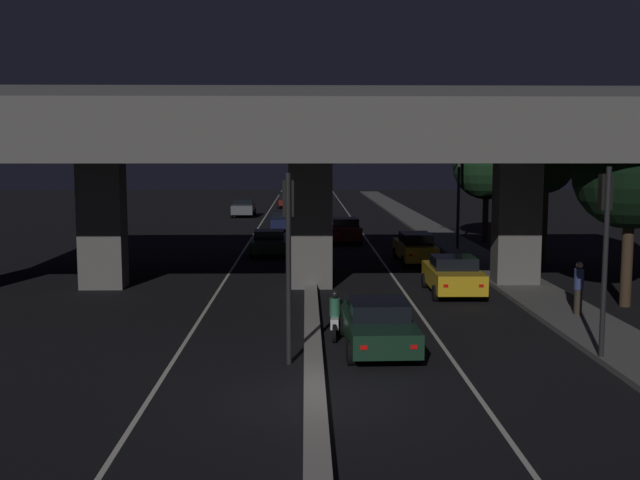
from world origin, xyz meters
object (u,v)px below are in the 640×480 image
(street_lamp, at_px, (453,178))
(car_taxi_yellow_second, at_px, (453,275))
(traffic_light_left_of_median, at_px, (288,235))
(car_dark_green_lead_oncoming, at_px, (269,242))
(car_grey_third_oncoming, at_px, (243,208))
(motorcycle_white_filtering_near, at_px, (335,317))
(pedestrian_on_sidewalk, at_px, (579,288))
(car_dark_blue_second_oncoming, at_px, (283,220))
(car_dark_red_fourth_oncoming, at_px, (287,200))
(car_taxi_yellow_third, at_px, (415,247))
(car_dark_red_fourth, at_px, (344,230))
(traffic_light_right_of_median, at_px, (605,230))
(car_dark_green_lead, at_px, (377,324))

(street_lamp, bearing_deg, car_taxi_yellow_second, -100.84)
(traffic_light_left_of_median, height_order, car_dark_green_lead_oncoming, traffic_light_left_of_median)
(car_taxi_yellow_second, relative_size, car_grey_third_oncoming, 1.09)
(motorcycle_white_filtering_near, height_order, pedestrian_on_sidewalk, pedestrian_on_sidewalk)
(car_grey_third_oncoming, relative_size, pedestrian_on_sidewalk, 2.20)
(car_dark_blue_second_oncoming, height_order, car_dark_red_fourth_oncoming, car_dark_red_fourth_oncoming)
(car_taxi_yellow_second, height_order, car_taxi_yellow_third, car_taxi_yellow_third)
(car_taxi_yellow_third, distance_m, car_dark_red_fourth_oncoming, 40.09)
(car_dark_red_fourth_oncoming, xyz_separation_m, motorcycle_white_filtering_near, (2.83, -54.98, -0.22))
(car_dark_blue_second_oncoming, distance_m, car_grey_third_oncoming, 12.51)
(traffic_light_left_of_median, xyz_separation_m, car_dark_red_fourth, (2.87, 27.28, -2.66))
(traffic_light_right_of_median, bearing_deg, pedestrian_on_sidewalk, 76.00)
(car_grey_third_oncoming, relative_size, motorcycle_white_filtering_near, 2.07)
(car_grey_third_oncoming, bearing_deg, car_dark_green_lead, 9.57)
(motorcycle_white_filtering_near, bearing_deg, car_dark_green_lead, -138.14)
(traffic_light_left_of_median, height_order, car_taxi_yellow_second, traffic_light_left_of_median)
(street_lamp, distance_m, car_taxi_yellow_second, 13.83)
(car_dark_blue_second_oncoming, height_order, pedestrian_on_sidewalk, pedestrian_on_sidewalk)
(traffic_light_left_of_median, distance_m, car_grey_third_oncoming, 47.05)
(car_dark_green_lead, bearing_deg, car_dark_blue_second_oncoming, 4.64)
(traffic_light_left_of_median, bearing_deg, car_grey_third_oncoming, 96.20)
(car_dark_red_fourth_oncoming, bearing_deg, car_taxi_yellow_third, 8.18)
(traffic_light_left_of_median, relative_size, car_dark_red_fourth_oncoming, 1.15)
(car_dark_red_fourth, bearing_deg, car_dark_green_lead_oncoming, 139.35)
(car_dark_red_fourth, bearing_deg, traffic_light_right_of_median, -171.38)
(car_dark_red_fourth_oncoming, relative_size, motorcycle_white_filtering_near, 2.30)
(car_taxi_yellow_third, relative_size, car_dark_red_fourth_oncoming, 1.07)
(street_lamp, height_order, car_dark_green_lead_oncoming, street_lamp)
(car_dark_red_fourth_oncoming, bearing_deg, traffic_light_right_of_median, 7.02)
(car_grey_third_oncoming, bearing_deg, car_dark_green_lead_oncoming, 8.00)
(car_taxi_yellow_second, relative_size, car_dark_red_fourth_oncoming, 0.98)
(traffic_light_left_of_median, bearing_deg, motorcycle_white_filtering_near, 64.55)
(car_dark_red_fourth, bearing_deg, car_grey_third_oncoming, 19.42)
(car_taxi_yellow_third, bearing_deg, motorcycle_white_filtering_near, 162.13)
(street_lamp, height_order, car_dark_red_fourth_oncoming, street_lamp)
(car_taxi_yellow_second, xyz_separation_m, car_grey_third_oncoming, (-11.39, 36.96, 0.02))
(car_taxi_yellow_third, distance_m, motorcycle_white_filtering_near, 16.32)
(street_lamp, height_order, pedestrian_on_sidewalk, street_lamp)
(traffic_light_left_of_median, relative_size, street_lamp, 0.72)
(car_dark_red_fourth, height_order, car_dark_blue_second_oncoming, car_dark_red_fourth)
(car_dark_red_fourth, xyz_separation_m, car_dark_red_fourth_oncoming, (-4.36, 30.51, 0.02))
(car_taxi_yellow_third, distance_m, car_dark_red_fourth, 9.42)
(car_taxi_yellow_second, bearing_deg, street_lamp, -10.12)
(traffic_light_right_of_median, distance_m, street_lamp, 22.90)
(car_taxi_yellow_third, distance_m, car_dark_green_lead_oncoming, 8.27)
(street_lamp, xyz_separation_m, motorcycle_white_filtering_near, (-7.51, -20.08, -3.61))
(car_dark_green_lead, xyz_separation_m, car_dark_red_fourth_oncoming, (-3.99, 56.45, 0.09))
(car_taxi_yellow_second, relative_size, car_dark_red_fourth, 1.00)
(traffic_light_left_of_median, distance_m, car_taxi_yellow_second, 11.92)
(motorcycle_white_filtering_near, distance_m, pedestrian_on_sidewalk, 8.71)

